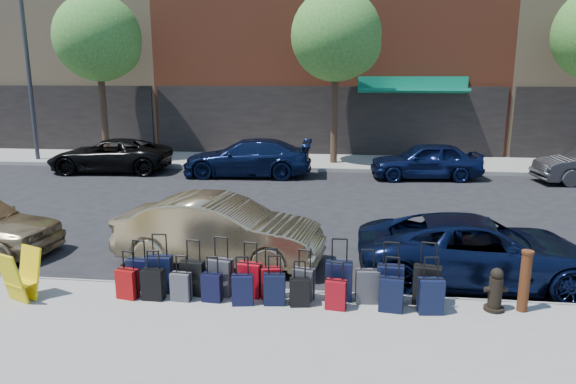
# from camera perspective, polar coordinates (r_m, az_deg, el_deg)

# --- Properties ---
(ground) EXTENTS (120.00, 120.00, 0.00)m
(ground) POSITION_cam_1_polar(r_m,az_deg,el_deg) (13.53, 1.53, -3.83)
(ground) COLOR black
(ground) RESTS_ON ground
(sidewalk_near) EXTENTS (60.00, 4.00, 0.15)m
(sidewalk_near) POSITION_cam_1_polar(r_m,az_deg,el_deg) (7.55, -3.38, -17.37)
(sidewalk_near) COLOR gray
(sidewalk_near) RESTS_ON ground
(sidewalk_far) EXTENTS (60.00, 4.00, 0.15)m
(sidewalk_far) POSITION_cam_1_polar(r_m,az_deg,el_deg) (23.26, 3.88, 3.35)
(sidewalk_far) COLOR gray
(sidewalk_far) RESTS_ON ground
(curb_near) EXTENTS (60.00, 0.08, 0.15)m
(curb_near) POSITION_cam_1_polar(r_m,az_deg,el_deg) (9.32, -1.13, -11.20)
(curb_near) COLOR gray
(curb_near) RESTS_ON ground
(curb_far) EXTENTS (60.00, 0.08, 0.15)m
(curb_far) POSITION_cam_1_polar(r_m,az_deg,el_deg) (21.27, 3.58, 2.47)
(curb_far) COLOR gray
(curb_far) RESTS_ON ground
(building_left) EXTENTS (15.00, 12.12, 16.00)m
(building_left) POSITION_cam_1_polar(r_m,az_deg,el_deg) (35.61, -23.27, 18.41)
(building_left) COLOR #987F5D
(building_left) RESTS_ON ground
(tree_left) EXTENTS (3.80, 3.80, 7.27)m
(tree_left) POSITION_cam_1_polar(r_m,az_deg,el_deg) (25.05, -20.06, 15.56)
(tree_left) COLOR black
(tree_left) RESTS_ON sidewalk_far
(tree_center) EXTENTS (3.80, 3.80, 7.27)m
(tree_center) POSITION_cam_1_polar(r_m,az_deg,el_deg) (22.48, 5.72, 16.64)
(tree_center) COLOR black
(tree_center) RESTS_ON sidewalk_far
(streetlight) EXTENTS (2.59, 0.18, 8.00)m
(streetlight) POSITION_cam_1_polar(r_m,az_deg,el_deg) (25.85, -26.62, 13.22)
(streetlight) COLOR #333338
(streetlight) RESTS_ON sidewalk_far
(suitcase_front_0) EXTENTS (0.39, 0.23, 0.91)m
(suitcase_front_0) POSITION_cam_1_polar(r_m,az_deg,el_deg) (9.57, -16.25, -8.76)
(suitcase_front_0) COLOR black
(suitcase_front_0) RESTS_ON sidewalk_near
(suitcase_front_1) EXTENTS (0.45, 0.26, 1.05)m
(suitcase_front_1) POSITION_cam_1_polar(r_m,az_deg,el_deg) (9.37, -14.05, -8.81)
(suitcase_front_1) COLOR black
(suitcase_front_1) RESTS_ON sidewalk_near
(suitcase_front_2) EXTENTS (0.42, 0.25, 0.97)m
(suitcase_front_2) POSITION_cam_1_polar(r_m,az_deg,el_deg) (9.15, -10.51, -9.33)
(suitcase_front_2) COLOR black
(suitcase_front_2) RESTS_ON sidewalk_near
(suitcase_front_3) EXTENTS (0.46, 0.31, 1.03)m
(suitcase_front_3) POSITION_cam_1_polar(r_m,az_deg,el_deg) (9.07, -7.53, -9.31)
(suitcase_front_3) COLOR #36363A
(suitcase_front_3) RESTS_ON sidewalk_near
(suitcase_front_4) EXTENTS (0.43, 0.28, 0.96)m
(suitcase_front_4) POSITION_cam_1_polar(r_m,az_deg,el_deg) (8.94, -4.29, -9.70)
(suitcase_front_4) COLOR #9A0913
(suitcase_front_4) RESTS_ON sidewalk_near
(suitcase_front_5) EXTENTS (0.39, 0.26, 0.87)m
(suitcase_front_5) POSITION_cam_1_polar(r_m,az_deg,el_deg) (8.89, -1.83, -10.00)
(suitcase_front_5) COLOR maroon
(suitcase_front_5) RESTS_ON sidewalk_near
(suitcase_front_6) EXTENTS (0.39, 0.27, 0.87)m
(suitcase_front_6) POSITION_cam_1_polar(r_m,az_deg,el_deg) (8.84, 1.74, -10.15)
(suitcase_front_6) COLOR #3A3A3F
(suitcase_front_6) RESTS_ON sidewalk_near
(suitcase_front_7) EXTENTS (0.45, 0.25, 1.07)m
(suitcase_front_7) POSITION_cam_1_polar(r_m,az_deg,el_deg) (8.83, 5.65, -9.78)
(suitcase_front_7) COLOR black
(suitcase_front_7) RESTS_ON sidewalk_near
(suitcase_front_8) EXTENTS (0.40, 0.24, 0.92)m
(suitcase_front_8) POSITION_cam_1_polar(r_m,az_deg,el_deg) (8.80, 8.80, -10.30)
(suitcase_front_8) COLOR #3B3B41
(suitcase_front_8) RESTS_ON sidewalk_near
(suitcase_front_9) EXTENTS (0.45, 0.27, 1.04)m
(suitcase_front_9) POSITION_cam_1_polar(r_m,az_deg,el_deg) (8.85, 11.26, -9.99)
(suitcase_front_9) COLOR black
(suitcase_front_9) RESTS_ON sidewalk_near
(suitcase_front_10) EXTENTS (0.48, 0.32, 1.06)m
(suitcase_front_10) POSITION_cam_1_polar(r_m,az_deg,el_deg) (8.92, 15.17, -9.96)
(suitcase_front_10) COLOR black
(suitcase_front_10) RESTS_ON sidewalk_near
(suitcase_back_0) EXTENTS (0.38, 0.27, 0.83)m
(suitcase_back_0) POSITION_cam_1_polar(r_m,az_deg,el_deg) (9.28, -17.41, -9.69)
(suitcase_back_0) COLOR #91090A
(suitcase_back_0) RESTS_ON sidewalk_near
(suitcase_back_1) EXTENTS (0.37, 0.22, 0.86)m
(suitcase_back_1) POSITION_cam_1_polar(r_m,az_deg,el_deg) (9.11, -14.75, -9.88)
(suitcase_back_1) COLOR black
(suitcase_back_1) RESTS_ON sidewalk_near
(suitcase_back_2) EXTENTS (0.34, 0.22, 0.78)m
(suitcase_back_2) POSITION_cam_1_polar(r_m,az_deg,el_deg) (8.98, -11.80, -10.23)
(suitcase_back_2) COLOR #434349
(suitcase_back_2) RESTS_ON sidewalk_near
(suitcase_back_3) EXTENTS (0.34, 0.22, 0.78)m
(suitcase_back_3) POSITION_cam_1_polar(r_m,az_deg,el_deg) (8.86, -8.45, -10.43)
(suitcase_back_3) COLOR black
(suitcase_back_3) RESTS_ON sidewalk_near
(suitcase_back_4) EXTENTS (0.37, 0.25, 0.83)m
(suitcase_back_4) POSITION_cam_1_polar(r_m,az_deg,el_deg) (8.67, -5.08, -10.76)
(suitcase_back_4) COLOR black
(suitcase_back_4) RESTS_ON sidewalk_near
(suitcase_back_5) EXTENTS (0.37, 0.24, 0.84)m
(suitcase_back_5) POSITION_cam_1_polar(r_m,az_deg,el_deg) (8.65, -1.51, -10.76)
(suitcase_back_5) COLOR black
(suitcase_back_5) RESTS_ON sidewalk_near
(suitcase_back_6) EXTENTS (0.34, 0.23, 0.77)m
(suitcase_back_6) POSITION_cam_1_polar(r_m,az_deg,el_deg) (8.60, 1.31, -11.05)
(suitcase_back_6) COLOR black
(suitcase_back_6) RESTS_ON sidewalk_near
(suitcase_back_7) EXTENTS (0.36, 0.24, 0.79)m
(suitcase_back_7) POSITION_cam_1_polar(r_m,az_deg,el_deg) (8.53, 5.34, -11.27)
(suitcase_back_7) COLOR maroon
(suitcase_back_7) RESTS_ON sidewalk_near
(suitcase_back_9) EXTENTS (0.40, 0.26, 0.90)m
(suitcase_back_9) POSITION_cam_1_polar(r_m,az_deg,el_deg) (8.57, 11.38, -11.09)
(suitcase_back_9) COLOR black
(suitcase_back_9) RESTS_ON sidewalk_near
(suitcase_back_10) EXTENTS (0.41, 0.27, 0.93)m
(suitcase_back_10) POSITION_cam_1_polar(r_m,az_deg,el_deg) (8.64, 15.57, -11.07)
(suitcase_back_10) COLOR black
(suitcase_back_10) RESTS_ON sidewalk_near
(fire_hydrant) EXTENTS (0.37, 0.32, 0.72)m
(fire_hydrant) POSITION_cam_1_polar(r_m,az_deg,el_deg) (9.05, 22.05, -10.16)
(fire_hydrant) COLOR black
(fire_hydrant) RESTS_ON sidewalk_near
(bollard) EXTENTS (0.19, 0.19, 1.02)m
(bollard) POSITION_cam_1_polar(r_m,az_deg,el_deg) (9.14, 24.82, -8.88)
(bollard) COLOR #38190C
(bollard) RESTS_ON sidewalk_near
(display_rack) EXTENTS (0.66, 0.69, 0.88)m
(display_rack) POSITION_cam_1_polar(r_m,az_deg,el_deg) (9.82, -27.57, -8.24)
(display_rack) COLOR yellow
(display_rack) RESTS_ON sidewalk_near
(car_near_1) EXTENTS (4.42, 1.92, 1.41)m
(car_near_1) POSITION_cam_1_polar(r_m,az_deg,el_deg) (10.83, -7.58, -4.29)
(car_near_1) COLOR tan
(car_near_1) RESTS_ON ground
(car_near_2) EXTENTS (4.56, 2.12, 1.27)m
(car_near_2) POSITION_cam_1_polar(r_m,az_deg,el_deg) (10.44, 20.43, -6.09)
(car_near_2) COLOR black
(car_near_2) RESTS_ON ground
(car_far_0) EXTENTS (5.06, 2.65, 1.36)m
(car_far_0) POSITION_cam_1_polar(r_m,az_deg,el_deg) (22.34, -19.16, 3.86)
(car_far_0) COLOR black
(car_far_0) RESTS_ON ground
(car_far_1) EXTENTS (5.13, 2.29, 1.46)m
(car_far_1) POSITION_cam_1_polar(r_m,az_deg,el_deg) (20.25, -4.53, 3.82)
(car_far_1) COLOR #0C1636
(car_far_1) RESTS_ON ground
(car_far_2) EXTENTS (4.32, 2.11, 1.42)m
(car_far_2) POSITION_cam_1_polar(r_m,az_deg,el_deg) (20.32, 15.04, 3.39)
(car_far_2) COLOR #0D173C
(car_far_2) RESTS_ON ground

